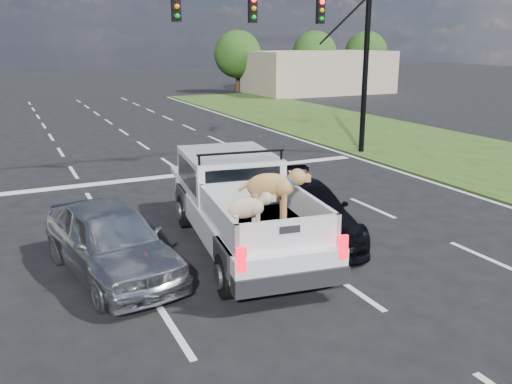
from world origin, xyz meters
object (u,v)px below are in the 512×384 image
(silver_sedan, at_px, (111,240))
(black_coupe, at_px, (305,211))
(traffic_signal, at_px, (315,35))
(pickup_truck, at_px, (242,203))

(silver_sedan, distance_m, black_coupe, 4.59)
(traffic_signal, relative_size, pickup_truck, 1.49)
(black_coupe, bearing_deg, traffic_signal, 69.42)
(silver_sedan, height_order, black_coupe, silver_sedan)
(pickup_truck, relative_size, black_coupe, 1.38)
(traffic_signal, xyz_separation_m, pickup_truck, (-6.43, -7.60, -3.70))
(silver_sedan, bearing_deg, black_coupe, -6.75)
(pickup_truck, xyz_separation_m, silver_sedan, (-2.96, -0.28, -0.30))
(silver_sedan, xyz_separation_m, black_coupe, (4.58, 0.24, -0.08))
(silver_sedan, bearing_deg, traffic_signal, 30.17)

